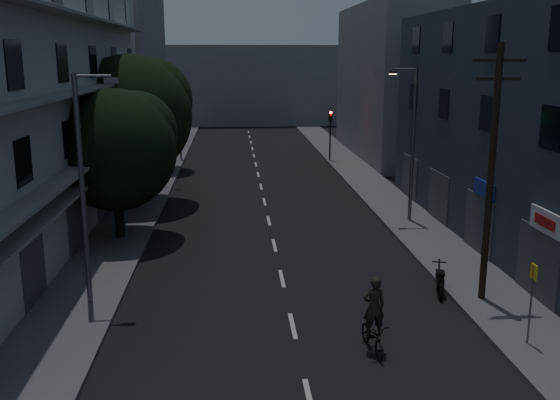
{
  "coord_description": "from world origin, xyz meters",
  "views": [
    {
      "loc": [
        -1.87,
        -12.51,
        8.7
      ],
      "look_at": [
        0.0,
        12.0,
        3.0
      ],
      "focal_mm": 40.0,
      "sensor_mm": 36.0,
      "label": 1
    }
  ],
  "objects": [
    {
      "name": "building_right",
      "position": [
        11.99,
        14.0,
        5.5
      ],
      "size": [
        6.19,
        28.0,
        11.0
      ],
      "color": "#2B323B",
      "rests_on": "ground"
    },
    {
      "name": "lane_markings",
      "position": [
        0.0,
        31.25,
        0.01
      ],
      "size": [
        0.15,
        60.5,
        0.01
      ],
      "color": "beige",
      "rests_on": "ground"
    },
    {
      "name": "street_lamp_right",
      "position": [
        7.35,
        19.06,
        4.6
      ],
      "size": [
        1.51,
        0.25,
        8.0
      ],
      "color": "#575B5F",
      "rests_on": "sidewalk_right"
    },
    {
      "name": "sidewalk_right",
      "position": [
        7.5,
        25.0,
        0.07
      ],
      "size": [
        3.0,
        90.0,
        0.15
      ],
      "primitive_type": "cube",
      "color": "#565659",
      "rests_on": "ground"
    },
    {
      "name": "tree_far",
      "position": [
        -7.71,
        35.39,
        4.36
      ],
      "size": [
        5.44,
        5.44,
        6.73
      ],
      "color": "black",
      "rests_on": "sidewalk_left"
    },
    {
      "name": "building_far_left",
      "position": [
        -12.0,
        48.0,
        8.0
      ],
      "size": [
        6.0,
        20.0,
        16.0
      ],
      "primitive_type": "cube",
      "color": "slate",
      "rests_on": "ground"
    },
    {
      "name": "tree_near",
      "position": [
        -7.33,
        17.12,
        4.6
      ],
      "size": [
        5.77,
        5.77,
        7.11
      ],
      "color": "black",
      "rests_on": "sidewalk_left"
    },
    {
      "name": "utility_pole",
      "position": [
        7.03,
        8.07,
        4.87
      ],
      "size": [
        1.8,
        0.24,
        9.0
      ],
      "color": "black",
      "rests_on": "sidewalk_right"
    },
    {
      "name": "cyclist",
      "position": [
        2.23,
        4.53,
        0.8
      ],
      "size": [
        0.87,
        1.93,
        2.36
      ],
      "rotation": [
        0.0,
        0.0,
        0.12
      ],
      "color": "black",
      "rests_on": "ground"
    },
    {
      "name": "traffic_signal_far_left",
      "position": [
        -6.28,
        40.42,
        3.1
      ],
      "size": [
        0.28,
        0.37,
        4.1
      ],
      "color": "black",
      "rests_on": "sidewalk_left"
    },
    {
      "name": "street_lamp_left_near",
      "position": [
        -6.92,
        8.78,
        4.6
      ],
      "size": [
        1.51,
        0.25,
        8.0
      ],
      "color": "slate",
      "rests_on": "sidewalk_left"
    },
    {
      "name": "building_left",
      "position": [
        -11.98,
        18.0,
        6.99
      ],
      "size": [
        7.0,
        36.0,
        14.0
      ],
      "color": "#B2B2AC",
      "rests_on": "ground"
    },
    {
      "name": "tree_mid",
      "position": [
        -7.64,
        24.25,
        5.57
      ],
      "size": [
        7.05,
        7.05,
        8.68
      ],
      "color": "black",
      "rests_on": "sidewalk_left"
    },
    {
      "name": "street_lamp_left_far",
      "position": [
        -7.01,
        30.15,
        4.6
      ],
      "size": [
        1.51,
        0.25,
        8.0
      ],
      "color": "#585A60",
      "rests_on": "sidewalk_left"
    },
    {
      "name": "traffic_signal_far_right",
      "position": [
        6.26,
        38.86,
        3.1
      ],
      "size": [
        0.28,
        0.37,
        4.1
      ],
      "color": "black",
      "rests_on": "sidewalk_right"
    },
    {
      "name": "sidewalk_left",
      "position": [
        -7.5,
        25.0,
        0.07
      ],
      "size": [
        3.0,
        90.0,
        0.15
      ],
      "primitive_type": "cube",
      "color": "#565659",
      "rests_on": "ground"
    },
    {
      "name": "ground",
      "position": [
        0.0,
        25.0,
        0.0
      ],
      "size": [
        160.0,
        160.0,
        0.0
      ],
      "primitive_type": "plane",
      "color": "black",
      "rests_on": "ground"
    },
    {
      "name": "bus_stop_sign",
      "position": [
        6.98,
        4.39,
        1.89
      ],
      "size": [
        0.06,
        0.35,
        2.52
      ],
      "color": "#595B60",
      "rests_on": "sidewalk_right"
    },
    {
      "name": "building_far_right",
      "position": [
        12.0,
        42.0,
        6.5
      ],
      "size": [
        6.0,
        20.0,
        13.0
      ],
      "primitive_type": "cube",
      "color": "slate",
      "rests_on": "ground"
    },
    {
      "name": "building_far_end",
      "position": [
        0.0,
        70.0,
        5.0
      ],
      "size": [
        24.0,
        8.0,
        10.0
      ],
      "primitive_type": "cube",
      "color": "slate",
      "rests_on": "ground"
    },
    {
      "name": "motorcycle",
      "position": [
        5.75,
        8.94,
        0.47
      ],
      "size": [
        0.71,
        1.84,
        1.2
      ],
      "rotation": [
        0.0,
        0.0,
        -0.25
      ],
      "color": "black",
      "rests_on": "ground"
    }
  ]
}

